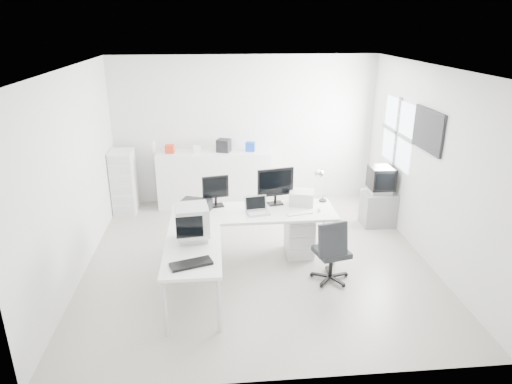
{
  "coord_description": "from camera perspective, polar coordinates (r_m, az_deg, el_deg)",
  "views": [
    {
      "loc": [
        -0.58,
        -6.07,
        3.37
      ],
      "look_at": [
        0.0,
        0.2,
        1.0
      ],
      "focal_mm": 32.0,
      "sensor_mm": 36.0,
      "label": 1
    }
  ],
  "objects": [
    {
      "name": "lcd_monitor_small",
      "position": [
        6.81,
        -5.08,
        0.15
      ],
      "size": [
        0.43,
        0.29,
        0.49
      ],
      "primitive_type": null,
      "rotation": [
        0.0,
        0.0,
        0.19
      ],
      "color": "black",
      "rests_on": "main_desk"
    },
    {
      "name": "side_desk",
      "position": [
        5.87,
        -7.76,
        -10.28
      ],
      "size": [
        0.7,
        1.4,
        0.75
      ],
      "primitive_type": null,
      "color": "silver",
      "rests_on": "floor"
    },
    {
      "name": "clutter_bottle",
      "position": [
        8.71,
        -12.68,
        5.5
      ],
      "size": [
        0.07,
        0.07,
        0.22
      ],
      "primitive_type": "cylinder",
      "color": "silver",
      "rests_on": "sideboard"
    },
    {
      "name": "left_wall",
      "position": [
        6.66,
        -21.78,
        1.92
      ],
      "size": [
        0.02,
        5.0,
        2.8
      ],
      "primitive_type": "cube",
      "color": "silver",
      "rests_on": "floor"
    },
    {
      "name": "window",
      "position": [
        8.08,
        17.25,
        7.06
      ],
      "size": [
        0.02,
        1.2,
        1.1
      ],
      "primitive_type": null,
      "color": "white",
      "rests_on": "right_wall"
    },
    {
      "name": "ceiling",
      "position": [
        6.12,
        0.18,
        15.29
      ],
      "size": [
        5.0,
        5.0,
        0.01
      ],
      "primitive_type": "cube",
      "color": "white",
      "rests_on": "back_wall"
    },
    {
      "name": "white_keyboard",
      "position": [
        6.64,
        5.44,
        -2.64
      ],
      "size": [
        0.4,
        0.21,
        0.02
      ],
      "primitive_type": "cube",
      "rotation": [
        0.0,
        0.0,
        0.24
      ],
      "color": "silver",
      "rests_on": "main_desk"
    },
    {
      "name": "clutter_box_a",
      "position": [
        8.64,
        -10.71,
        5.31
      ],
      "size": [
        0.17,
        0.16,
        0.15
      ],
      "primitive_type": "cube",
      "rotation": [
        0.0,
        0.0,
        -0.13
      ],
      "color": "red",
      "rests_on": "sideboard"
    },
    {
      "name": "back_wall",
      "position": [
        8.81,
        -1.38,
        7.71
      ],
      "size": [
        5.0,
        0.02,
        2.8
      ],
      "primitive_type": "cube",
      "color": "silver",
      "rests_on": "floor"
    },
    {
      "name": "tv_cabinet",
      "position": [
        8.24,
        15.02,
        -2.01
      ],
      "size": [
        0.55,
        0.45,
        0.6
      ],
      "primitive_type": "cube",
      "color": "gray",
      "rests_on": "floor"
    },
    {
      "name": "desk_lamp",
      "position": [
        7.05,
        8.44,
        0.77
      ],
      "size": [
        0.19,
        0.19,
        0.5
      ],
      "primitive_type": null,
      "rotation": [
        0.0,
        0.0,
        -0.16
      ],
      "color": "silver",
      "rests_on": "main_desk"
    },
    {
      "name": "filing_cabinet",
      "position": [
        8.75,
        -16.19,
        1.25
      ],
      "size": [
        0.41,
        0.49,
        1.18
      ],
      "primitive_type": "cube",
      "color": "silver",
      "rests_on": "floor"
    },
    {
      "name": "crt_monitor",
      "position": [
        5.8,
        -7.96,
        -3.67
      ],
      "size": [
        0.49,
        0.49,
        0.51
      ],
      "primitive_type": null,
      "rotation": [
        0.0,
        0.0,
        0.12
      ],
      "color": "#B7B7BA",
      "rests_on": "side_desk"
    },
    {
      "name": "floor",
      "position": [
        6.96,
        0.15,
        -8.3
      ],
      "size": [
        5.0,
        5.0,
        0.01
      ],
      "primitive_type": "cube",
      "color": "beige",
      "rests_on": "ground"
    },
    {
      "name": "drawer_pedestal",
      "position": [
        7.01,
        5.42,
        -5.42
      ],
      "size": [
        0.4,
        0.5,
        0.6
      ],
      "primitive_type": "cube",
      "color": "silver",
      "rests_on": "floor"
    },
    {
      "name": "clutter_box_b",
      "position": [
        8.61,
        -7.38,
        5.36
      ],
      "size": [
        0.13,
        0.12,
        0.13
      ],
      "primitive_type": "cube",
      "rotation": [
        0.0,
        0.0,
        -0.06
      ],
      "color": "silver",
      "rests_on": "sideboard"
    },
    {
      "name": "office_chair",
      "position": [
        6.3,
        9.45,
        -7.04
      ],
      "size": [
        0.66,
        0.66,
        0.95
      ],
      "primitive_type": null,
      "rotation": [
        0.0,
        0.0,
        0.24
      ],
      "color": "#26292C",
      "rests_on": "floor"
    },
    {
      "name": "laser_printer",
      "position": [
        6.95,
        5.73,
        -0.69
      ],
      "size": [
        0.42,
        0.39,
        0.21
      ],
      "primitive_type": "cube",
      "rotation": [
        0.0,
        0.0,
        -0.24
      ],
      "color": "#BCBCBC",
      "rests_on": "main_desk"
    },
    {
      "name": "laptop",
      "position": [
        6.56,
        0.23,
        -1.79
      ],
      "size": [
        0.42,
        0.42,
        0.24
      ],
      "primitive_type": null,
      "rotation": [
        0.0,
        0.0,
        0.18
      ],
      "color": "#B7B7BA",
      "rests_on": "main_desk"
    },
    {
      "name": "sideboard",
      "position": [
        8.78,
        -5.25,
        1.68
      ],
      "size": [
        2.12,
        0.53,
        1.06
      ],
      "primitive_type": "cube",
      "color": "silver",
      "rests_on": "floor"
    },
    {
      "name": "inkjet_printer",
      "position": [
        6.74,
        -7.58,
        -1.72
      ],
      "size": [
        0.52,
        0.46,
        0.15
      ],
      "primitive_type": "cube",
      "rotation": [
        0.0,
        0.0,
        -0.34
      ],
      "color": "black",
      "rests_on": "main_desk"
    },
    {
      "name": "white_mouse",
      "position": [
        6.73,
        7.88,
        -2.21
      ],
      "size": [
        0.06,
        0.06,
        0.06
      ],
      "primitive_type": "sphere",
      "color": "silver",
      "rests_on": "main_desk"
    },
    {
      "name": "crt_tv",
      "position": [
        8.06,
        15.36,
        1.43
      ],
      "size": [
        0.5,
        0.48,
        0.45
      ],
      "primitive_type": null,
      "color": "black",
      "rests_on": "tv_cabinet"
    },
    {
      "name": "clutter_box_d",
      "position": [
        8.62,
        -0.71,
        5.7
      ],
      "size": [
        0.2,
        0.19,
        0.17
      ],
      "primitive_type": "cube",
      "rotation": [
        0.0,
        0.0,
        -0.24
      ],
      "color": "#173EA3",
      "rests_on": "sideboard"
    },
    {
      "name": "clutter_box_c",
      "position": [
        8.59,
        -4.05,
        5.82
      ],
      "size": [
        0.3,
        0.29,
        0.24
      ],
      "primitive_type": "cube",
      "rotation": [
        0.0,
        0.0,
        -0.37
      ],
      "color": "black",
      "rests_on": "sideboard"
    },
    {
      "name": "right_wall",
      "position": [
        7.08,
        20.77,
        3.11
      ],
      "size": [
        0.02,
        5.0,
        2.8
      ],
      "primitive_type": "cube",
      "color": "silver",
      "rests_on": "floor"
    },
    {
      "name": "wall_picture",
      "position": [
        7.03,
        20.72,
        7.24
      ],
      "size": [
        0.04,
        0.9,
        0.6
      ],
      "primitive_type": null,
      "color": "black",
      "rests_on": "right_wall"
    },
    {
      "name": "main_desk",
      "position": [
        6.85,
        -0.28,
        -5.3
      ],
      "size": [
        2.4,
        0.8,
        0.75
      ],
      "primitive_type": null,
      "color": "silver",
      "rests_on": "floor"
    },
    {
      "name": "lcd_monitor_large",
      "position": [
        6.85,
        2.45,
        0.75
      ],
      "size": [
        0.59,
        0.34,
        0.58
      ],
      "primitive_type": null,
      "rotation": [
        0.0,
        0.0,
        0.21
      ],
      "color": "black",
      "rests_on": "main_desk"
    },
    {
      "name": "black_keyboard",
      "position": [
        5.33,
        -8.11,
        -8.87
      ],
      "size": [
        0.52,
        0.33,
        0.03
      ],
      "primitive_type": "cube",
      "rotation": [
        0.0,
        0.0,
        0.32
      ],
      "color": "black",
      "rests_on": "side_desk"
    }
  ]
}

